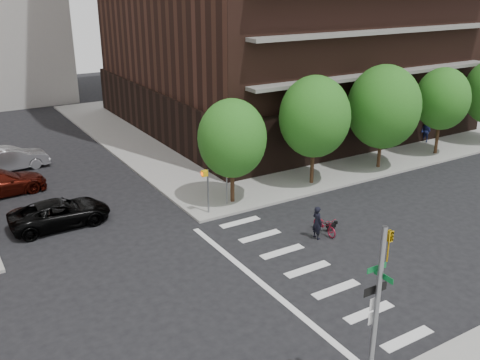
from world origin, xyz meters
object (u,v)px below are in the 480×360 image
at_px(parked_car_black, 60,213).
at_px(parked_car_silver, 10,159).
at_px(dog_walker, 317,222).
at_px(traffic_signal, 375,329).
at_px(scooter, 325,225).
at_px(pedestrian_far, 426,131).

bearing_deg(parked_car_black, parked_car_silver, 2.87).
bearing_deg(parked_car_black, dog_walker, -128.51).
relative_size(traffic_signal, parked_car_silver, 1.19).
bearing_deg(scooter, pedestrian_far, 27.08).
distance_m(traffic_signal, pedestrian_far, 30.50).
bearing_deg(parked_car_silver, scooter, -151.79).
distance_m(parked_car_black, dog_walker, 13.80).
bearing_deg(traffic_signal, parked_car_black, 105.48).
bearing_deg(scooter, parked_car_black, 145.97).
relative_size(parked_car_silver, dog_walker, 2.84).
relative_size(parked_car_silver, scooter, 2.78).
distance_m(parked_car_black, scooter, 14.24).
bearing_deg(scooter, traffic_signal, -121.90).
relative_size(scooter, dog_walker, 1.02).
height_order(traffic_signal, pedestrian_far, traffic_signal).
xyz_separation_m(parked_car_black, scooter, (11.61, -8.25, -0.26)).
height_order(parked_car_silver, dog_walker, dog_walker).
xyz_separation_m(traffic_signal, scooter, (6.55, 9.99, -2.22)).
height_order(parked_car_silver, scooter, parked_car_silver).
height_order(parked_car_black, parked_car_silver, parked_car_silver).
distance_m(traffic_signal, scooter, 12.16).
height_order(scooter, pedestrian_far, pedestrian_far).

